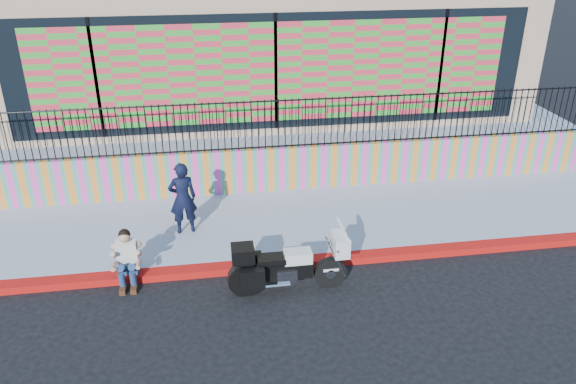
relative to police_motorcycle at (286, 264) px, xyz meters
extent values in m
plane|color=black|center=(0.49, 0.76, -0.56)|extent=(90.00, 90.00, 0.00)
cube|color=red|center=(0.49, 0.76, -0.49)|extent=(16.00, 0.30, 0.15)
cube|color=#8E95AA|center=(0.49, 2.41, -0.49)|extent=(16.00, 3.00, 0.15)
cube|color=#FF43AF|center=(0.49, 4.01, 0.14)|extent=(16.00, 0.20, 1.10)
cube|color=#8E95AA|center=(0.49, 9.11, 0.06)|extent=(16.00, 10.00, 1.25)
cube|color=tan|center=(0.49, 8.91, 2.69)|extent=(14.00, 8.00, 4.00)
cube|color=black|center=(0.49, 4.89, 2.29)|extent=(12.60, 0.04, 2.80)
cube|color=#D52F43|center=(0.49, 4.86, 2.29)|extent=(11.48, 0.02, 2.40)
cylinder|color=black|center=(0.82, 0.00, -0.26)|extent=(0.60, 0.13, 0.60)
cylinder|color=black|center=(-0.73, 0.00, -0.26)|extent=(0.60, 0.13, 0.60)
cube|color=black|center=(0.04, 0.00, -0.11)|extent=(0.87, 0.26, 0.31)
cube|color=silver|center=(0.00, 0.00, -0.20)|extent=(0.37, 0.31, 0.27)
cube|color=silver|center=(0.21, 0.00, 0.15)|extent=(0.50, 0.29, 0.22)
cube|color=black|center=(-0.28, 0.00, 0.13)|extent=(0.50, 0.31, 0.11)
cube|color=silver|center=(0.98, 0.00, 0.33)|extent=(0.27, 0.47, 0.38)
cube|color=silver|center=(1.02, 0.00, 0.63)|extent=(0.17, 0.42, 0.31)
cube|color=black|center=(-0.78, 0.00, 0.31)|extent=(0.40, 0.38, 0.27)
cube|color=black|center=(-0.64, -0.27, -0.06)|extent=(0.44, 0.16, 0.37)
cube|color=black|center=(-0.64, 0.27, -0.06)|extent=(0.44, 0.16, 0.37)
cube|color=silver|center=(0.82, 0.00, -0.17)|extent=(0.29, 0.15, 0.05)
imported|color=black|center=(-1.85, 2.23, 0.38)|extent=(0.63, 0.47, 1.59)
cube|color=navy|center=(-2.88, 0.84, -0.32)|extent=(0.36, 0.28, 0.18)
cube|color=silver|center=(-2.88, 0.80, 0.03)|extent=(0.38, 0.27, 0.54)
sphere|color=tan|center=(-2.88, 0.76, 0.39)|extent=(0.21, 0.21, 0.21)
cube|color=#472814|center=(-2.98, 0.40, -0.51)|extent=(0.11, 0.26, 0.10)
cube|color=#472814|center=(-2.78, 0.40, -0.51)|extent=(0.11, 0.26, 0.10)
camera|label=1|loc=(-1.28, -8.46, 5.58)|focal=35.00mm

